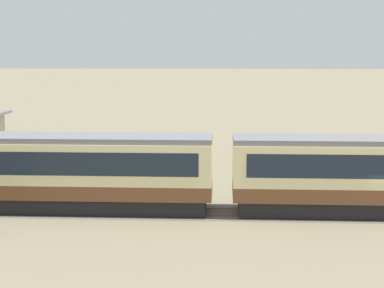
{
  "coord_description": "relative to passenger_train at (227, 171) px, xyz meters",
  "views": [
    {
      "loc": [
        -8.87,
        -31.14,
        8.76
      ],
      "look_at": [
        -10.67,
        2.77,
        3.48
      ],
      "focal_mm": 55.0,
      "sensor_mm": 36.0,
      "label": 1
    }
  ],
  "objects": [
    {
      "name": "railway_track",
      "position": [
        1.71,
        0.0,
        -2.35
      ],
      "size": [
        131.18,
        3.6,
        0.04
      ],
      "color": "#665B51",
      "rests_on": "ground_plane"
    },
    {
      "name": "passenger_train",
      "position": [
        0.0,
        0.0,
        0.0
      ],
      "size": [
        71.81,
        3.16,
        4.25
      ],
      "color": "brown",
      "rests_on": "ground_plane"
    }
  ]
}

